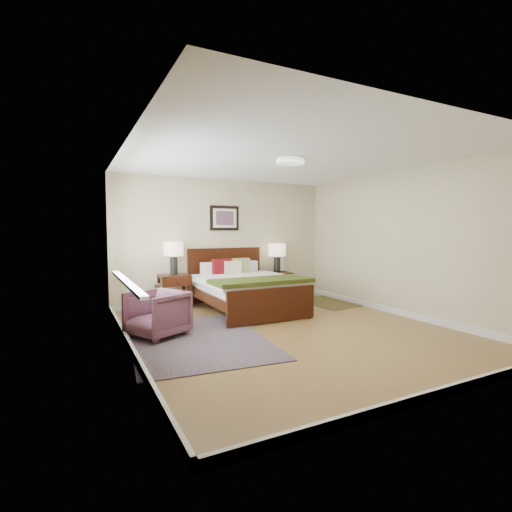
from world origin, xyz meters
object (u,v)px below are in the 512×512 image
object	(u,v)px
lamp_right	(277,252)
rug_persian	(198,339)
nightstand_left	(174,281)
armchair	(157,314)
bed	(245,283)
lamp_left	(174,251)
nightstand_right	(277,283)

from	to	relation	value
lamp_right	rug_persian	size ratio (longest dim) A/B	0.25
nightstand_left	armchair	size ratio (longest dim) A/B	0.92
nightstand_left	lamp_right	world-z (taller)	lamp_right
bed	nightstand_left	world-z (taller)	bed
bed	lamp_left	xyz separation A→B (m)	(-1.11, 0.77, 0.58)
bed	rug_persian	world-z (taller)	bed
nightstand_left	rug_persian	size ratio (longest dim) A/B	0.27
bed	lamp_right	size ratio (longest dim) A/B	3.33
nightstand_right	armchair	world-z (taller)	armchair
bed	lamp_left	world-z (taller)	lamp_left
nightstand_right	lamp_right	xyz separation A→B (m)	(-0.00, 0.01, 0.65)
nightstand_left	lamp_right	distance (m)	2.28
nightstand_left	rug_persian	bearing A→B (deg)	-96.16
lamp_left	lamp_right	world-z (taller)	lamp_left
lamp_right	bed	bearing A→B (deg)	-145.57
nightstand_right	rug_persian	size ratio (longest dim) A/B	0.24
nightstand_left	armchair	distance (m)	1.82
nightstand_right	nightstand_left	bearing A→B (deg)	-179.78
lamp_right	armchair	bearing A→B (deg)	-149.61
nightstand_right	lamp_right	distance (m)	0.65
nightstand_left	armchair	xyz separation A→B (m)	(-0.67, -1.68, -0.20)
bed	nightstand_right	xyz separation A→B (m)	(1.12, 0.76, -0.15)
nightstand_left	lamp_left	distance (m)	0.56
bed	nightstand_right	world-z (taller)	bed
bed	armchair	size ratio (longest dim) A/B	2.90
lamp_right	rug_persian	xyz separation A→B (m)	(-2.45, -2.10, -1.00)
bed	nightstand_right	distance (m)	1.36
nightstand_right	lamp_left	xyz separation A→B (m)	(-2.23, 0.01, 0.73)
bed	lamp_left	bearing A→B (deg)	145.14
rug_persian	armchair	bearing A→B (deg)	143.77
armchair	nightstand_right	bearing A→B (deg)	93.08
nightstand_left	rug_persian	world-z (taller)	nightstand_left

